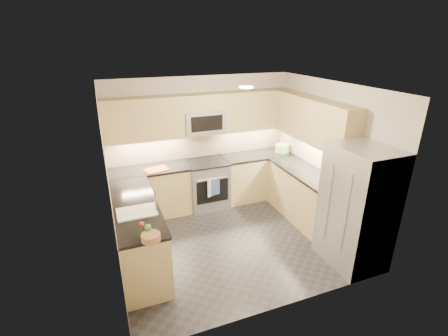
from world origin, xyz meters
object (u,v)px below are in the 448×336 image
Objects in this scene: microwave at (204,121)px; gas_range at (207,184)px; refrigerator at (357,207)px; utensil_bowl at (282,148)px; fruit_basket at (151,237)px; cutting_board at (157,169)px.

gas_range is at bearing -90.00° from microwave.
refrigerator reaches higher than utensil_bowl.
utensil_bowl is 3.77m from fruit_basket.
utensil_bowl is (1.64, -0.04, 0.57)m from gas_range.
gas_range is at bearing 120.88° from refrigerator.
refrigerator is at bearing -60.38° from microwave.
utensil_bowl is at bearing 1.03° from cutting_board.
fruit_basket is (-0.45, -2.16, 0.03)m from cutting_board.
gas_range is at bearing 57.55° from fruit_basket.
utensil_bowl is at bearing 85.55° from refrigerator.
cutting_board is (-2.61, -0.05, -0.07)m from utensil_bowl.
cutting_board is (-0.97, -0.21, -0.75)m from microwave.
utensil_bowl is at bearing -5.61° from microwave.
cutting_board is at bearing -178.97° from utensil_bowl.
gas_range is at bearing 178.75° from utensil_bowl.
utensil_bowl is (0.19, 2.39, 0.12)m from refrigerator.
gas_range is 1.25m from microwave.
microwave reaches higher than refrigerator.
microwave is 1.78m from utensil_bowl.
microwave is 1.25m from cutting_board.
microwave is 3.04m from refrigerator.
gas_range is 1.20× the size of microwave.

